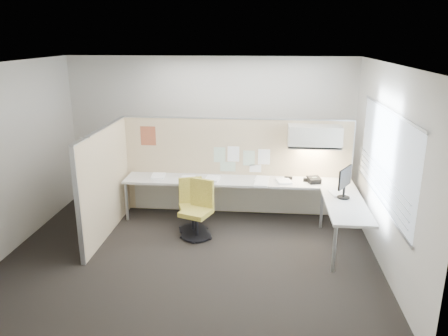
# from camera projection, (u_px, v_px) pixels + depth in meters

# --- Properties ---
(floor) EXTENTS (5.50, 4.50, 0.01)m
(floor) POSITION_uv_depth(u_px,v_px,m) (193.00, 250.00, 6.72)
(floor) COLOR black
(floor) RESTS_ON ground
(ceiling) EXTENTS (5.50, 4.50, 0.01)m
(ceiling) POSITION_uv_depth(u_px,v_px,m) (189.00, 63.00, 5.90)
(ceiling) COLOR white
(ceiling) RESTS_ON wall_back
(wall_back) EXTENTS (5.50, 0.02, 2.80)m
(wall_back) POSITION_uv_depth(u_px,v_px,m) (210.00, 130.00, 8.45)
(wall_back) COLOR beige
(wall_back) RESTS_ON ground
(wall_front) EXTENTS (5.50, 0.02, 2.80)m
(wall_front) POSITION_uv_depth(u_px,v_px,m) (152.00, 228.00, 4.17)
(wall_front) COLOR beige
(wall_front) RESTS_ON ground
(wall_left) EXTENTS (0.02, 4.50, 2.80)m
(wall_left) POSITION_uv_depth(u_px,v_px,m) (11.00, 158.00, 6.56)
(wall_left) COLOR beige
(wall_left) RESTS_ON ground
(wall_right) EXTENTS (0.02, 4.50, 2.80)m
(wall_right) POSITION_uv_depth(u_px,v_px,m) (386.00, 168.00, 6.06)
(wall_right) COLOR beige
(wall_right) RESTS_ON ground
(window_pane) EXTENTS (0.01, 2.80, 1.30)m
(window_pane) POSITION_uv_depth(u_px,v_px,m) (386.00, 157.00, 6.02)
(window_pane) COLOR #9CA8B5
(window_pane) RESTS_ON wall_right
(partition_back) EXTENTS (4.10, 0.06, 1.75)m
(partition_back) POSITION_uv_depth(u_px,v_px,m) (236.00, 167.00, 7.94)
(partition_back) COLOR #CAB58C
(partition_back) RESTS_ON floor
(partition_left) EXTENTS (0.06, 2.20, 1.75)m
(partition_left) POSITION_uv_depth(u_px,v_px,m) (106.00, 183.00, 7.08)
(partition_left) COLOR #CAB58C
(partition_left) RESTS_ON floor
(desk) EXTENTS (4.00, 2.07, 0.73)m
(desk) POSITION_uv_depth(u_px,v_px,m) (256.00, 190.00, 7.53)
(desk) COLOR beige
(desk) RESTS_ON floor
(overhead_bin) EXTENTS (0.90, 0.36, 0.38)m
(overhead_bin) POSITION_uv_depth(u_px,v_px,m) (315.00, 137.00, 7.43)
(overhead_bin) COLOR beige
(overhead_bin) RESTS_ON partition_back
(task_light_strip) EXTENTS (0.60, 0.06, 0.02)m
(task_light_strip) POSITION_uv_depth(u_px,v_px,m) (314.00, 149.00, 7.49)
(task_light_strip) COLOR #FFEABF
(task_light_strip) RESTS_ON overhead_bin
(pinned_papers) EXTENTS (1.01, 0.00, 0.47)m
(pinned_papers) POSITION_uv_depth(u_px,v_px,m) (241.00, 159.00, 7.85)
(pinned_papers) COLOR #8CBF8C
(pinned_papers) RESTS_ON partition_back
(poster) EXTENTS (0.28, 0.00, 0.35)m
(poster) POSITION_uv_depth(u_px,v_px,m) (148.00, 136.00, 7.89)
(poster) COLOR #E6501D
(poster) RESTS_ON partition_back
(chair_left) EXTENTS (0.52, 0.53, 0.87)m
(chair_left) POSITION_uv_depth(u_px,v_px,m) (192.00, 207.00, 7.31)
(chair_left) COLOR black
(chair_left) RESTS_ON floor
(chair_right) EXTENTS (0.56, 0.57, 0.93)m
(chair_right) POSITION_uv_depth(u_px,v_px,m) (198.00, 211.00, 7.07)
(chair_right) COLOR black
(chair_right) RESTS_ON floor
(monitor) EXTENTS (0.26, 0.42, 0.49)m
(monitor) POSITION_uv_depth(u_px,v_px,m) (345.00, 181.00, 6.72)
(monitor) COLOR black
(monitor) RESTS_ON desk
(phone) EXTENTS (0.26, 0.24, 0.12)m
(phone) POSITION_uv_depth(u_px,v_px,m) (314.00, 180.00, 7.50)
(phone) COLOR black
(phone) RESTS_ON desk
(stapler) EXTENTS (0.14, 0.05, 0.05)m
(stapler) POSITION_uv_depth(u_px,v_px,m) (288.00, 178.00, 7.69)
(stapler) COLOR black
(stapler) RESTS_ON desk
(tape_dispenser) EXTENTS (0.11, 0.08, 0.06)m
(tape_dispenser) POSITION_uv_depth(u_px,v_px,m) (306.00, 180.00, 7.57)
(tape_dispenser) COLOR black
(tape_dispenser) RESTS_ON desk
(coat_hook) EXTENTS (0.18, 0.44, 1.33)m
(coat_hook) POSITION_uv_depth(u_px,v_px,m) (81.00, 161.00, 6.30)
(coat_hook) COLOR silver
(coat_hook) RESTS_ON partition_left
(paper_stack_0) EXTENTS (0.26, 0.32, 0.04)m
(paper_stack_0) POSITION_uv_depth(u_px,v_px,m) (158.00, 176.00, 7.82)
(paper_stack_0) COLOR white
(paper_stack_0) RESTS_ON desk
(paper_stack_1) EXTENTS (0.24, 0.30, 0.02)m
(paper_stack_1) POSITION_uv_depth(u_px,v_px,m) (188.00, 178.00, 7.73)
(paper_stack_1) COLOR white
(paper_stack_1) RESTS_ON desk
(paper_stack_2) EXTENTS (0.26, 0.33, 0.04)m
(paper_stack_2) POSITION_uv_depth(u_px,v_px,m) (212.00, 179.00, 7.65)
(paper_stack_2) COLOR white
(paper_stack_2) RESTS_ON desk
(paper_stack_3) EXTENTS (0.28, 0.34, 0.02)m
(paper_stack_3) POSITION_uv_depth(u_px,v_px,m) (262.00, 179.00, 7.70)
(paper_stack_3) COLOR white
(paper_stack_3) RESTS_ON desk
(paper_stack_4) EXTENTS (0.29, 0.34, 0.03)m
(paper_stack_4) POSITION_uv_depth(u_px,v_px,m) (284.00, 181.00, 7.55)
(paper_stack_4) COLOR white
(paper_stack_4) RESTS_ON desk
(paper_stack_5) EXTENTS (0.29, 0.34, 0.02)m
(paper_stack_5) POSITION_uv_depth(u_px,v_px,m) (338.00, 193.00, 6.98)
(paper_stack_5) COLOR white
(paper_stack_5) RESTS_ON desk
(paper_stack_6) EXTENTS (0.25, 0.32, 0.04)m
(paper_stack_6) POSITION_uv_depth(u_px,v_px,m) (261.00, 184.00, 7.41)
(paper_stack_6) COLOR white
(paper_stack_6) RESTS_ON desk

